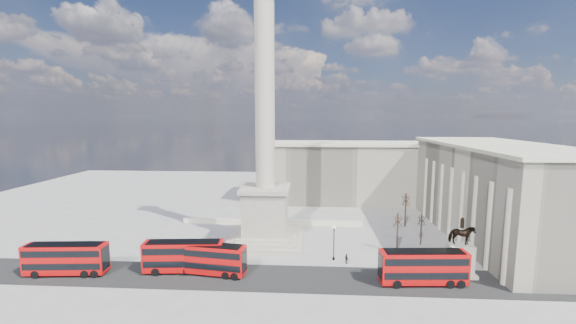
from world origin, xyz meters
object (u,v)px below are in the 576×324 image
at_px(red_bus_a, 184,256).
at_px(red_bus_b, 209,259).
at_px(nelsons_column, 265,175).
at_px(victorian_lamp, 334,240).
at_px(red_bus_e, 67,258).
at_px(red_bus_c, 424,267).
at_px(red_bus_d, 421,266).
at_px(equestrian_statue, 460,255).
at_px(pedestrian_crossing, 346,259).
at_px(pedestrian_walking, 437,264).
at_px(pedestrian_standing, 411,267).

bearing_deg(red_bus_a, red_bus_b, -12.16).
xyz_separation_m(nelsons_column, victorian_lamp, (12.36, -7.79, -9.47)).
bearing_deg(red_bus_e, red_bus_c, -4.56).
xyz_separation_m(red_bus_d, equestrian_statue, (6.42, 2.19, 0.99)).
distance_m(red_bus_a, pedestrian_crossing, 25.71).
height_order(red_bus_e, equestrian_statue, equestrian_statue).
bearing_deg(pedestrian_walking, red_bus_a, -179.33).
relative_size(red_bus_b, pedestrian_standing, 7.61).
height_order(nelsons_column, pedestrian_walking, nelsons_column).
xyz_separation_m(red_bus_d, victorian_lamp, (-12.15, 6.75, 1.28)).
distance_m(nelsons_column, equestrian_statue, 34.71).
height_order(red_bus_a, red_bus_b, red_bus_a).
bearing_deg(red_bus_b, red_bus_a, -179.20).
distance_m(red_bus_c, red_bus_d, 1.17).
height_order(red_bus_d, equestrian_statue, equestrian_statue).
relative_size(red_bus_a, red_bus_e, 1.01).
bearing_deg(equestrian_statue, red_bus_a, -178.01).
distance_m(nelsons_column, red_bus_b, 19.03).
xyz_separation_m(red_bus_c, pedestrian_standing, (-0.58, 4.14, -1.82)).
xyz_separation_m(victorian_lamp, pedestrian_standing, (11.60, -3.71, -2.68)).
bearing_deg(pedestrian_standing, red_bus_e, -34.25).
bearing_deg(victorian_lamp, nelsons_column, 147.78).
relative_size(red_bus_b, red_bus_c, 0.95).
relative_size(red_bus_e, pedestrian_standing, 7.80).
xyz_separation_m(pedestrian_standing, pedestrian_crossing, (-9.61, 2.35, 0.05)).
bearing_deg(red_bus_b, nelsons_column, 71.94).
bearing_deg(pedestrian_walking, red_bus_e, -178.86).
xyz_separation_m(equestrian_statue, pedestrian_walking, (-2.65, 1.90, -2.35)).
bearing_deg(red_bus_d, red_bus_c, -85.54).
bearing_deg(nelsons_column, pedestrian_standing, -25.63).
relative_size(red_bus_a, victorian_lamp, 2.09).
bearing_deg(pedestrian_walking, equestrian_statue, -39.93).
height_order(nelsons_column, red_bus_c, nelsons_column).
bearing_deg(pedestrian_standing, red_bus_c, 59.02).
height_order(red_bus_c, pedestrian_standing, red_bus_c).
relative_size(red_bus_a, pedestrian_crossing, 7.40).
xyz_separation_m(red_bus_b, red_bus_e, (-21.40, -1.47, 0.08)).
bearing_deg(red_bus_e, victorian_lamp, 6.37).
bearing_deg(pedestrian_standing, red_bus_a, -35.14).
height_order(equestrian_statue, pedestrian_walking, equestrian_statue).
height_order(equestrian_statue, pedestrian_standing, equestrian_statue).
distance_m(red_bus_a, red_bus_b, 3.94).
relative_size(red_bus_b, red_bus_e, 0.98).
bearing_deg(red_bus_e, red_bus_b, -0.76).
bearing_deg(pedestrian_walking, pedestrian_crossing, 170.47).
bearing_deg(red_bus_a, victorian_lamp, 9.46).
height_order(red_bus_d, pedestrian_standing, red_bus_d).
distance_m(red_bus_c, pedestrian_walking, 6.64).
distance_m(red_bus_d, victorian_lamp, 13.96).
height_order(red_bus_e, pedestrian_walking, red_bus_e).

